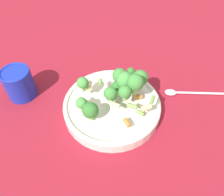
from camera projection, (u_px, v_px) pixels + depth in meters
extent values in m
plane|color=maroon|center=(112.00, 110.00, 0.64)|extent=(3.00, 3.00, 0.00)
cylinder|color=silver|center=(112.00, 107.00, 0.63)|extent=(0.28, 0.28, 0.03)
torus|color=silver|center=(112.00, 103.00, 0.62)|extent=(0.28, 0.28, 0.01)
cylinder|color=#8CB766|center=(91.00, 116.00, 0.57)|extent=(0.01, 0.01, 0.02)
sphere|color=#33722D|center=(90.00, 110.00, 0.55)|extent=(0.04, 0.04, 0.04)
cylinder|color=#8CB766|center=(134.00, 90.00, 0.58)|extent=(0.02, 0.02, 0.02)
sphere|color=#3D8438|center=(135.00, 82.00, 0.55)|extent=(0.05, 0.05, 0.05)
cylinder|color=#8CB766|center=(124.00, 89.00, 0.61)|extent=(0.02, 0.02, 0.03)
sphere|color=#479342|center=(125.00, 80.00, 0.58)|extent=(0.05, 0.05, 0.05)
cylinder|color=#8CB766|center=(125.00, 97.00, 0.56)|extent=(0.01, 0.01, 0.01)
sphere|color=#3D8438|center=(125.00, 92.00, 0.55)|extent=(0.03, 0.03, 0.03)
cylinder|color=#8CB766|center=(139.00, 85.00, 0.62)|extent=(0.02, 0.02, 0.01)
sphere|color=#3D8438|center=(140.00, 78.00, 0.60)|extent=(0.05, 0.05, 0.05)
cylinder|color=#8CB766|center=(117.00, 91.00, 0.62)|extent=(0.01, 0.01, 0.01)
sphere|color=#33722D|center=(117.00, 86.00, 0.60)|extent=(0.03, 0.03, 0.03)
cylinder|color=#8CB766|center=(130.00, 76.00, 0.65)|extent=(0.01, 0.01, 0.01)
sphere|color=#33722D|center=(131.00, 72.00, 0.64)|extent=(0.03, 0.03, 0.03)
cylinder|color=#8CB766|center=(82.00, 108.00, 0.57)|extent=(0.01, 0.01, 0.02)
sphere|color=#479342|center=(81.00, 103.00, 0.56)|extent=(0.03, 0.03, 0.03)
cylinder|color=#8CB766|center=(110.00, 99.00, 0.57)|extent=(0.01, 0.01, 0.02)
sphere|color=#3D8438|center=(110.00, 93.00, 0.55)|extent=(0.03, 0.03, 0.03)
cylinder|color=#8CB766|center=(83.00, 88.00, 0.60)|extent=(0.01, 0.01, 0.02)
sphere|color=#479342|center=(83.00, 83.00, 0.59)|extent=(0.03, 0.03, 0.03)
cylinder|color=#8CB766|center=(119.00, 82.00, 0.63)|extent=(0.01, 0.01, 0.01)
sphere|color=#3D8438|center=(120.00, 75.00, 0.61)|extent=(0.04, 0.04, 0.04)
cylinder|color=#8CB766|center=(110.00, 100.00, 0.59)|extent=(0.01, 0.01, 0.01)
sphere|color=#479342|center=(110.00, 95.00, 0.57)|extent=(0.03, 0.03, 0.03)
cylinder|color=#729E4C|center=(128.00, 76.00, 0.64)|extent=(0.03, 0.03, 0.01)
cylinder|color=orange|center=(127.00, 123.00, 0.55)|extent=(0.02, 0.03, 0.01)
cylinder|color=#729E4C|center=(100.00, 82.00, 0.62)|extent=(0.02, 0.02, 0.01)
cylinder|color=beige|center=(146.00, 108.00, 0.56)|extent=(0.03, 0.03, 0.01)
cylinder|color=beige|center=(81.00, 99.00, 0.57)|extent=(0.02, 0.02, 0.01)
cylinder|color=#729E4C|center=(94.00, 110.00, 0.58)|extent=(0.02, 0.02, 0.01)
cylinder|color=#729E4C|center=(128.00, 84.00, 0.63)|extent=(0.02, 0.02, 0.01)
cylinder|color=beige|center=(115.00, 104.00, 0.57)|extent=(0.03, 0.02, 0.01)
cylinder|color=beige|center=(81.00, 101.00, 0.60)|extent=(0.02, 0.01, 0.01)
cylinder|color=#729E4C|center=(131.00, 75.00, 0.64)|extent=(0.01, 0.03, 0.01)
cylinder|color=#729E4C|center=(141.00, 113.00, 0.58)|extent=(0.02, 0.02, 0.01)
cylinder|color=orange|center=(138.00, 97.00, 0.61)|extent=(0.02, 0.02, 0.01)
cylinder|color=orange|center=(122.00, 83.00, 0.65)|extent=(0.01, 0.03, 0.01)
cylinder|color=beige|center=(89.00, 86.00, 0.61)|extent=(0.02, 0.03, 0.01)
cylinder|color=#729E4C|center=(107.00, 94.00, 0.59)|extent=(0.02, 0.02, 0.01)
cylinder|color=#729E4C|center=(132.00, 106.00, 0.55)|extent=(0.03, 0.02, 0.01)
cylinder|color=#729E4C|center=(153.00, 100.00, 0.56)|extent=(0.02, 0.03, 0.01)
cylinder|color=#192DAD|center=(19.00, 84.00, 0.65)|extent=(0.09, 0.09, 0.09)
torus|color=#192DAD|center=(14.00, 72.00, 0.61)|extent=(0.09, 0.09, 0.01)
cylinder|color=silver|center=(201.00, 93.00, 0.68)|extent=(0.15, 0.03, 0.01)
ellipsoid|color=silver|center=(171.00, 92.00, 0.68)|extent=(0.04, 0.03, 0.01)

